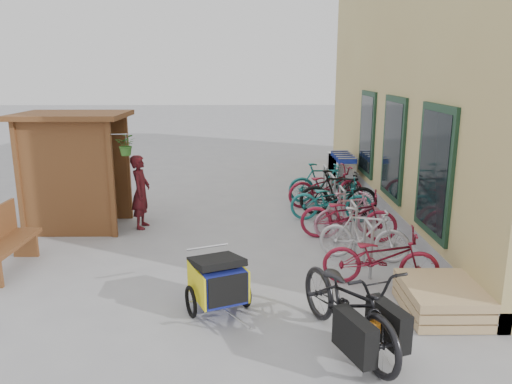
{
  "coord_description": "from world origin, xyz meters",
  "views": [
    {
      "loc": [
        0.42,
        -7.61,
        3.24
      ],
      "look_at": [
        0.5,
        1.5,
        1.0
      ],
      "focal_mm": 35.0,
      "sensor_mm": 36.0,
      "label": 1
    }
  ],
  "objects_px": {
    "bike_7": "(322,183)",
    "bench": "(1,241)",
    "pallet_stack": "(441,299)",
    "bike_6": "(326,186)",
    "child_trailer": "(218,279)",
    "bike_0": "(381,257)",
    "bike_4": "(332,200)",
    "person_kiosk": "(141,192)",
    "bike_1": "(364,234)",
    "bike_2": "(348,215)",
    "shopping_carts": "(341,165)",
    "kiosk": "(71,155)",
    "bike_5": "(338,193)",
    "bike_3": "(349,214)",
    "cargo_bike": "(349,303)"
  },
  "relations": [
    {
      "from": "bike_0",
      "to": "bike_4",
      "type": "relative_size",
      "value": 0.97
    },
    {
      "from": "shopping_carts",
      "to": "bike_1",
      "type": "height_order",
      "value": "shopping_carts"
    },
    {
      "from": "cargo_bike",
      "to": "bike_6",
      "type": "xyz_separation_m",
      "value": [
        0.64,
        6.32,
        -0.05
      ]
    },
    {
      "from": "shopping_carts",
      "to": "kiosk",
      "type": "bearing_deg",
      "value": -146.88
    },
    {
      "from": "child_trailer",
      "to": "bike_1",
      "type": "distance_m",
      "value": 3.05
    },
    {
      "from": "bike_0",
      "to": "bench",
      "type": "bearing_deg",
      "value": 94.47
    },
    {
      "from": "kiosk",
      "to": "person_kiosk",
      "type": "bearing_deg",
      "value": -0.57
    },
    {
      "from": "bike_0",
      "to": "bike_6",
      "type": "xyz_separation_m",
      "value": [
        -0.17,
        4.6,
        0.04
      ]
    },
    {
      "from": "kiosk",
      "to": "bike_3",
      "type": "distance_m",
      "value": 5.77
    },
    {
      "from": "bike_1",
      "to": "bike_7",
      "type": "height_order",
      "value": "bike_7"
    },
    {
      "from": "bike_1",
      "to": "bike_4",
      "type": "distance_m",
      "value": 2.34
    },
    {
      "from": "bike_2",
      "to": "bike_7",
      "type": "height_order",
      "value": "bike_7"
    },
    {
      "from": "child_trailer",
      "to": "kiosk",
      "type": "bearing_deg",
      "value": 107.09
    },
    {
      "from": "child_trailer",
      "to": "bike_7",
      "type": "bearing_deg",
      "value": 45.51
    },
    {
      "from": "bike_0",
      "to": "bike_4",
      "type": "height_order",
      "value": "bike_4"
    },
    {
      "from": "bike_7",
      "to": "bench",
      "type": "bearing_deg",
      "value": 124.07
    },
    {
      "from": "bike_1",
      "to": "person_kiosk",
      "type": "bearing_deg",
      "value": 84.09
    },
    {
      "from": "kiosk",
      "to": "bike_3",
      "type": "height_order",
      "value": "kiosk"
    },
    {
      "from": "child_trailer",
      "to": "bike_0",
      "type": "height_order",
      "value": "bike_0"
    },
    {
      "from": "bike_6",
      "to": "shopping_carts",
      "type": "bearing_deg",
      "value": -30.52
    },
    {
      "from": "bike_3",
      "to": "bike_6",
      "type": "relative_size",
      "value": 0.79
    },
    {
      "from": "shopping_carts",
      "to": "cargo_bike",
      "type": "height_order",
      "value": "cargo_bike"
    },
    {
      "from": "child_trailer",
      "to": "person_kiosk",
      "type": "xyz_separation_m",
      "value": [
        -1.84,
        3.75,
        0.31
      ]
    },
    {
      "from": "bike_4",
      "to": "person_kiosk",
      "type": "bearing_deg",
      "value": 104.17
    },
    {
      "from": "bike_0",
      "to": "bike_2",
      "type": "distance_m",
      "value": 2.14
    },
    {
      "from": "child_trailer",
      "to": "bike_4",
      "type": "xyz_separation_m",
      "value": [
        2.22,
        4.2,
        0.01
      ]
    },
    {
      "from": "child_trailer",
      "to": "bike_4",
      "type": "bearing_deg",
      "value": 38.68
    },
    {
      "from": "child_trailer",
      "to": "bike_7",
      "type": "xyz_separation_m",
      "value": [
        2.21,
        5.78,
        0.04
      ]
    },
    {
      "from": "pallet_stack",
      "to": "bench",
      "type": "xyz_separation_m",
      "value": [
        -6.68,
        1.53,
        0.32
      ]
    },
    {
      "from": "bike_1",
      "to": "bike_7",
      "type": "relative_size",
      "value": 0.94
    },
    {
      "from": "bench",
      "to": "bike_1",
      "type": "xyz_separation_m",
      "value": [
        6.05,
        0.44,
        -0.06
      ]
    },
    {
      "from": "bike_7",
      "to": "bike_2",
      "type": "bearing_deg",
      "value": 179.97
    },
    {
      "from": "bike_2",
      "to": "bike_5",
      "type": "relative_size",
      "value": 1.06
    },
    {
      "from": "pallet_stack",
      "to": "bike_6",
      "type": "bearing_deg",
      "value": 98.06
    },
    {
      "from": "bike_5",
      "to": "bike_4",
      "type": "bearing_deg",
      "value": 159.56
    },
    {
      "from": "pallet_stack",
      "to": "bike_6",
      "type": "relative_size",
      "value": 0.63
    },
    {
      "from": "bike_2",
      "to": "bike_7",
      "type": "xyz_separation_m",
      "value": [
        -0.13,
        2.83,
        0.01
      ]
    },
    {
      "from": "bench",
      "to": "person_kiosk",
      "type": "height_order",
      "value": "person_kiosk"
    },
    {
      "from": "person_kiosk",
      "to": "bike_6",
      "type": "relative_size",
      "value": 0.81
    },
    {
      "from": "kiosk",
      "to": "bike_7",
      "type": "xyz_separation_m",
      "value": [
        5.45,
        2.02,
        -1.05
      ]
    },
    {
      "from": "child_trailer",
      "to": "bike_0",
      "type": "xyz_separation_m",
      "value": [
        2.43,
        0.81,
        -0.0
      ]
    },
    {
      "from": "cargo_bike",
      "to": "bike_0",
      "type": "bearing_deg",
      "value": 44.12
    },
    {
      "from": "bike_2",
      "to": "kiosk",
      "type": "bearing_deg",
      "value": 94.43
    },
    {
      "from": "kiosk",
      "to": "bike_7",
      "type": "relative_size",
      "value": 1.5
    },
    {
      "from": "shopping_carts",
      "to": "bike_3",
      "type": "distance_m",
      "value": 4.74
    },
    {
      "from": "shopping_carts",
      "to": "bike_2",
      "type": "bearing_deg",
      "value": -98.17
    },
    {
      "from": "person_kiosk",
      "to": "bike_1",
      "type": "relative_size",
      "value": 0.99
    },
    {
      "from": "bike_4",
      "to": "bench",
      "type": "bearing_deg",
      "value": 123.19
    },
    {
      "from": "cargo_bike",
      "to": "bike_1",
      "type": "height_order",
      "value": "cargo_bike"
    },
    {
      "from": "cargo_bike",
      "to": "bike_6",
      "type": "distance_m",
      "value": 6.35
    }
  ]
}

